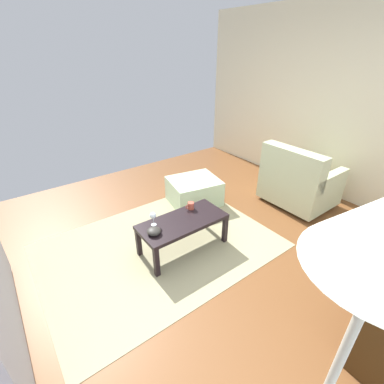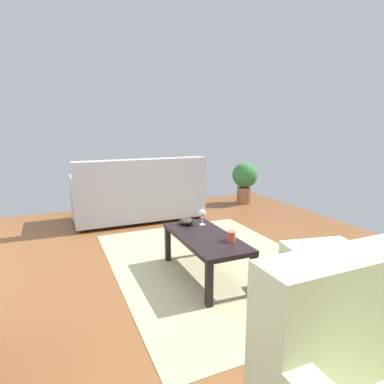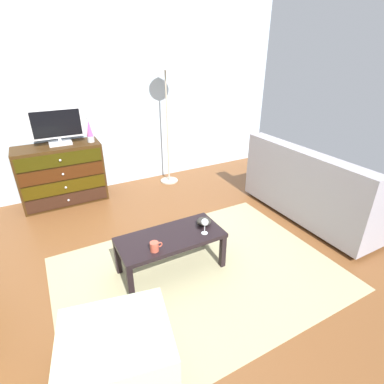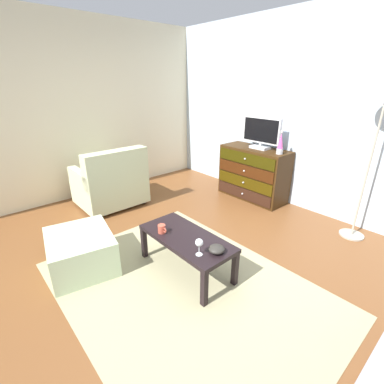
% 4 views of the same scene
% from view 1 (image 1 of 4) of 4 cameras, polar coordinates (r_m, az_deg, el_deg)
% --- Properties ---
extents(ground_plane, '(5.88, 5.10, 0.05)m').
position_cam_1_polar(ground_plane, '(3.25, -1.74, -12.08)').
color(ground_plane, brown).
extents(wall_plain_left, '(0.12, 5.10, 2.69)m').
position_cam_1_polar(wall_plain_left, '(4.64, 27.68, 16.15)').
color(wall_plain_left, beige).
rests_on(wall_plain_left, ground_plane).
extents(area_rug, '(2.60, 1.90, 0.01)m').
position_cam_1_polar(area_rug, '(3.29, -6.70, -11.16)').
color(area_rug, tan).
rests_on(area_rug, ground_plane).
extents(coffee_table, '(0.99, 0.46, 0.39)m').
position_cam_1_polar(coffee_table, '(3.04, -1.91, -6.72)').
color(coffee_table, black).
rests_on(coffee_table, ground_plane).
extents(wine_glass, '(0.07, 0.07, 0.16)m').
position_cam_1_polar(wine_glass, '(2.90, -8.22, -4.99)').
color(wine_glass, silver).
rests_on(wine_glass, coffee_table).
extents(mug, '(0.11, 0.08, 0.08)m').
position_cam_1_polar(mug, '(3.18, -0.29, -2.92)').
color(mug, '#B44B37').
rests_on(mug, coffee_table).
extents(bowl_decorative, '(0.14, 0.14, 0.06)m').
position_cam_1_polar(bowl_decorative, '(2.82, -8.05, -8.18)').
color(bowl_decorative, '#2C2925').
rests_on(bowl_decorative, coffee_table).
extents(armchair, '(0.80, 0.91, 0.90)m').
position_cam_1_polar(armchair, '(4.20, 21.41, 1.90)').
color(armchair, '#332319').
rests_on(armchair, ground_plane).
extents(ottoman, '(0.80, 0.73, 0.37)m').
position_cam_1_polar(ottoman, '(4.02, 0.43, 0.19)').
color(ottoman, beige).
rests_on(ottoman, ground_plane).
extents(standing_lamp, '(0.32, 0.32, 1.89)m').
position_cam_1_polar(standing_lamp, '(0.72, 33.18, -17.91)').
color(standing_lamp, '#A59E8C').
rests_on(standing_lamp, ground_plane).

